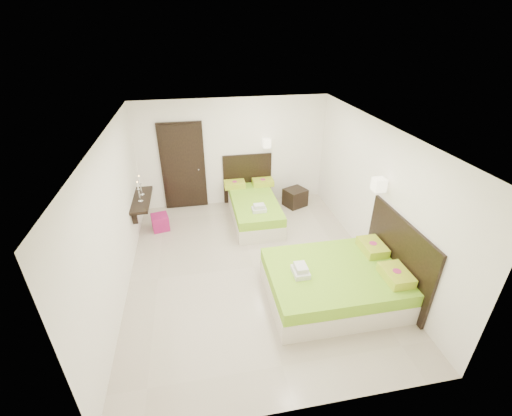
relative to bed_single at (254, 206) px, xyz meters
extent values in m
plane|color=#BCAF9C|center=(-0.34, -1.84, -0.31)|extent=(5.50, 5.50, 0.00)
cube|color=beige|center=(0.00, -0.09, -0.15)|extent=(1.00, 2.01, 0.32)
cube|color=#6FB21C|center=(0.00, -0.09, 0.12)|extent=(0.99, 1.99, 0.20)
cube|color=black|center=(0.00, 0.88, 0.32)|extent=(1.20, 0.05, 1.25)
cube|color=#A9BD22|center=(-0.35, 0.66, 0.29)|extent=(0.50, 0.34, 0.14)
cylinder|color=#BF2D69|center=(-0.35, 0.66, 0.36)|extent=(0.12, 0.12, 0.00)
cube|color=#A9BD22|center=(0.35, 0.66, 0.29)|extent=(0.50, 0.34, 0.14)
cylinder|color=#BF2D69|center=(0.35, 0.66, 0.36)|extent=(0.12, 0.12, 0.00)
cube|color=silver|center=(0.00, -0.65, 0.26)|extent=(0.30, 0.22, 0.08)
cube|color=silver|center=(0.00, -0.65, 0.34)|extent=(0.23, 0.17, 0.08)
cube|color=beige|center=(0.44, 0.73, 1.25)|extent=(0.18, 0.18, 0.20)
cylinder|color=#2D2116|center=(0.44, 0.81, 1.25)|extent=(0.03, 0.16, 0.03)
cube|color=beige|center=(0.83, -2.85, -0.13)|extent=(2.17, 1.63, 0.35)
cube|color=#6FB21C|center=(0.83, -2.85, 0.15)|extent=(2.15, 1.61, 0.22)
cube|color=black|center=(1.88, -2.85, 0.37)|extent=(0.05, 1.85, 1.36)
cube|color=#A9BD22|center=(1.64, -3.23, 0.33)|extent=(0.37, 0.54, 0.15)
cylinder|color=#BF2D69|center=(1.64, -3.23, 0.41)|extent=(0.13, 0.13, 0.00)
cube|color=#A9BD22|center=(1.64, -2.47, 0.33)|extent=(0.37, 0.54, 0.15)
cylinder|color=#BF2D69|center=(1.64, -2.47, 0.41)|extent=(0.13, 0.13, 0.00)
cube|color=silver|center=(0.23, -2.85, 0.30)|extent=(0.24, 0.33, 0.09)
cube|color=silver|center=(0.23, -2.85, 0.39)|extent=(0.18, 0.24, 0.09)
cube|color=beige|center=(1.73, -2.17, 1.38)|extent=(0.20, 0.20, 0.22)
cylinder|color=#2D2116|center=(1.81, -2.17, 1.38)|extent=(0.16, 0.03, 0.03)
cube|color=black|center=(1.12, 0.41, -0.09)|extent=(0.63, 0.60, 0.44)
cube|color=#951355|center=(-2.13, -0.13, -0.13)|extent=(0.41, 0.41, 0.35)
cube|color=black|center=(-1.54, 0.87, 0.74)|extent=(1.02, 0.06, 2.14)
cube|color=black|center=(-1.54, 0.83, 0.74)|extent=(0.88, 0.04, 2.06)
cylinder|color=silver|center=(-1.19, 0.80, 0.69)|extent=(0.03, 0.10, 0.03)
cube|color=black|center=(-2.41, -0.24, 0.51)|extent=(0.35, 1.20, 0.06)
cube|color=black|center=(-2.53, -0.69, 0.36)|extent=(0.10, 0.04, 0.30)
cube|color=black|center=(-2.53, 0.21, 0.36)|extent=(0.10, 0.04, 0.30)
cylinder|color=silver|center=(-2.41, -0.39, 0.55)|extent=(0.10, 0.10, 0.02)
cylinder|color=silver|center=(-2.41, -0.39, 0.67)|extent=(0.02, 0.02, 0.22)
cone|color=silver|center=(-2.41, -0.39, 0.80)|extent=(0.07, 0.07, 0.04)
cylinder|color=white|center=(-2.41, -0.39, 0.90)|extent=(0.02, 0.02, 0.15)
sphere|color=#FFB23F|center=(-2.41, -0.39, 0.99)|extent=(0.02, 0.02, 0.02)
cylinder|color=silver|center=(-2.41, -0.09, 0.55)|extent=(0.10, 0.10, 0.02)
cylinder|color=silver|center=(-2.41, -0.09, 0.67)|extent=(0.02, 0.02, 0.22)
cone|color=silver|center=(-2.41, -0.09, 0.80)|extent=(0.07, 0.07, 0.04)
cylinder|color=white|center=(-2.41, -0.09, 0.90)|extent=(0.02, 0.02, 0.15)
sphere|color=#FFB23F|center=(-2.41, -0.09, 0.99)|extent=(0.02, 0.02, 0.02)
camera|label=1|loc=(-1.24, -6.89, 3.76)|focal=24.00mm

